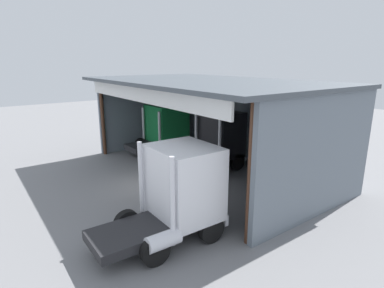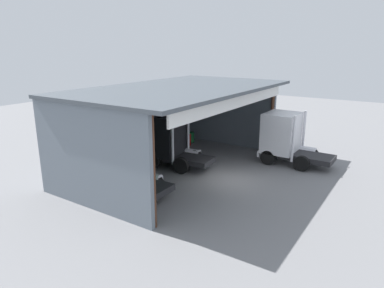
{
  "view_description": "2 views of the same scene",
  "coord_description": "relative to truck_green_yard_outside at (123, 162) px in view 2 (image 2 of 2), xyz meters",
  "views": [
    {
      "loc": [
        14.39,
        -7.69,
        6.62
      ],
      "look_at": [
        0.0,
        2.82,
        1.89
      ],
      "focal_mm": 29.19,
      "sensor_mm": 36.0,
      "label": 1
    },
    {
      "loc": [
        -18.26,
        -9.23,
        8.03
      ],
      "look_at": [
        0.0,
        2.82,
        1.89
      ],
      "focal_mm": 32.41,
      "sensor_mm": 36.0,
      "label": 2
    }
  ],
  "objects": [
    {
      "name": "oil_drum",
      "position": [
        11.31,
        2.98,
        -1.43
      ],
      "size": [
        0.58,
        0.58,
        0.86
      ],
      "primitive_type": "cylinder",
      "color": "#197233",
      "rests_on": "ground"
    },
    {
      "name": "truck_green_yard_outside",
      "position": [
        0.0,
        0.0,
        0.0
      ],
      "size": [
        2.77,
        4.47,
        3.51
      ],
      "rotation": [
        0.0,
        0.0,
        0.02
      ],
      "color": "#197F3D",
      "rests_on": "ground"
    },
    {
      "name": "truck_black_center_left_bay",
      "position": [
        5.25,
        0.74,
        -0.0
      ],
      "size": [
        2.72,
        4.82,
        3.59
      ],
      "rotation": [
        0.0,
        0.0,
        0.08
      ],
      "color": "black",
      "rests_on": "ground"
    },
    {
      "name": "ground_plane",
      "position": [
        5.14,
        -4.04,
        -1.86
      ],
      "size": [
        80.0,
        80.0,
        0.0
      ],
      "primitive_type": "plane",
      "color": "slate",
      "rests_on": "ground"
    },
    {
      "name": "truck_white_right_bay",
      "position": [
        10.37,
        -5.7,
        -0.01
      ],
      "size": [
        2.73,
        4.97,
        3.69
      ],
      "rotation": [
        0.0,
        0.0,
        -0.01
      ],
      "color": "white",
      "rests_on": "ground"
    },
    {
      "name": "tool_cart",
      "position": [
        9.89,
        2.62,
        -1.36
      ],
      "size": [
        0.9,
        0.6,
        1.0
      ],
      "primitive_type": "cube",
      "color": "red",
      "rests_on": "ground"
    },
    {
      "name": "workshop_shed",
      "position": [
        5.14,
        0.8,
        2.0
      ],
      "size": [
        15.49,
        9.07,
        5.6
      ],
      "color": "slate",
      "rests_on": "ground"
    }
  ]
}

